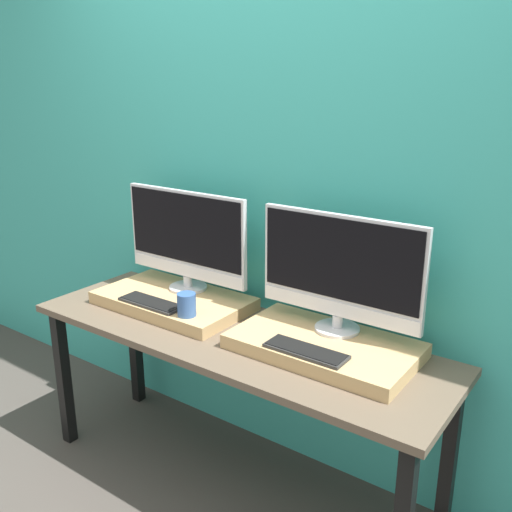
% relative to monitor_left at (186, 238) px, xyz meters
% --- Properties ---
extents(wall_back, '(8.00, 0.04, 2.60)m').
position_rel_monitor_left_xyz_m(wall_back, '(0.38, 0.19, 0.30)').
color(wall_back, teal).
rests_on(wall_back, ground_plane).
extents(workbench, '(1.78, 0.57, 0.71)m').
position_rel_monitor_left_xyz_m(workbench, '(0.38, -0.16, -0.37)').
color(workbench, brown).
rests_on(workbench, ground_plane).
extents(wooden_riser_left, '(0.67, 0.39, 0.05)m').
position_rel_monitor_left_xyz_m(wooden_riser_left, '(0.00, -0.10, -0.27)').
color(wooden_riser_left, tan).
rests_on(wooden_riser_left, workbench).
extents(monitor_left, '(0.65, 0.17, 0.45)m').
position_rel_monitor_left_xyz_m(monitor_left, '(0.00, 0.00, 0.00)').
color(monitor_left, silver).
rests_on(monitor_left, wooden_riser_left).
extents(keyboard_left, '(0.30, 0.10, 0.01)m').
position_rel_monitor_left_xyz_m(keyboard_left, '(0.00, -0.23, -0.23)').
color(keyboard_left, '#2D2D2D').
rests_on(keyboard_left, wooden_riser_left).
extents(mug, '(0.08, 0.08, 0.09)m').
position_rel_monitor_left_xyz_m(mug, '(0.20, -0.23, -0.19)').
color(mug, '#335693').
rests_on(mug, wooden_riser_left).
extents(wooden_riser_right, '(0.67, 0.39, 0.05)m').
position_rel_monitor_left_xyz_m(wooden_riser_right, '(0.76, -0.10, -0.27)').
color(wooden_riser_right, tan).
rests_on(wooden_riser_right, workbench).
extents(monitor_right, '(0.65, 0.17, 0.45)m').
position_rel_monitor_left_xyz_m(monitor_right, '(0.76, 0.00, 0.00)').
color(monitor_right, silver).
rests_on(monitor_right, wooden_riser_right).
extents(keyboard_right, '(0.30, 0.10, 0.01)m').
position_rel_monitor_left_xyz_m(keyboard_right, '(0.76, -0.23, -0.23)').
color(keyboard_right, '#2D2D2D').
rests_on(keyboard_right, wooden_riser_right).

